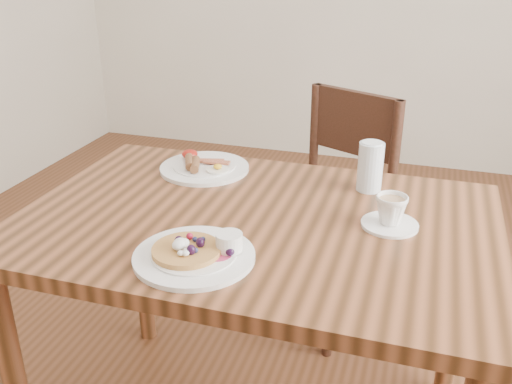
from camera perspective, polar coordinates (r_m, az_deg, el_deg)
dining_table at (r=1.49m, az=0.00°, el=-5.93°), size 1.20×0.80×0.75m
chair_far at (r=2.18m, az=7.47°, el=-0.64°), size 0.56×0.56×0.88m
pancake_plate at (r=1.27m, az=-5.99°, el=-6.08°), size 0.27×0.27×0.06m
breakfast_plate at (r=1.74m, az=-5.31°, el=2.57°), size 0.27×0.27×0.04m
teacup_saucer at (r=1.43m, az=13.33°, el=-2.07°), size 0.14×0.14×0.08m
water_glass at (r=1.61m, az=11.36°, el=2.49°), size 0.07×0.07×0.14m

